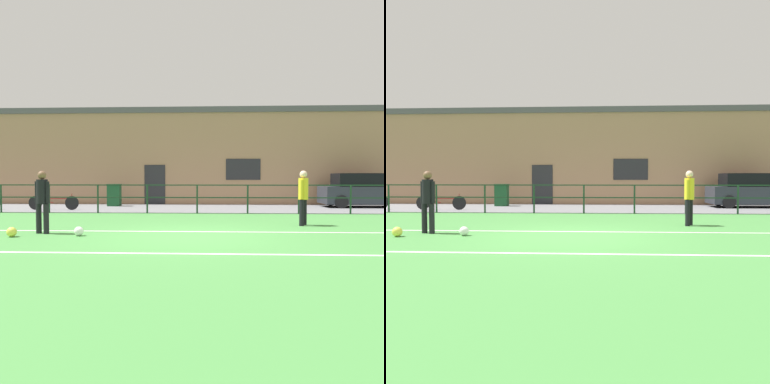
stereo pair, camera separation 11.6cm
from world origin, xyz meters
TOP-DOWN VIEW (x-y plane):
  - ground at (0.00, 0.00)m, footprint 60.00×44.00m
  - field_line_touchline at (0.00, 0.80)m, footprint 36.00×0.11m
  - field_line_hash at (0.00, -2.15)m, footprint 36.00×0.11m
  - pavement_strip at (0.00, 8.50)m, footprint 48.00×5.00m
  - perimeter_fence at (0.00, 6.00)m, footprint 36.07×0.07m
  - clubhouse_facade at (-0.00, 12.20)m, footprint 28.00×2.56m
  - player_goalkeeper at (-3.74, 0.29)m, footprint 0.42×0.28m
  - player_striker at (3.27, 2.27)m, footprint 0.29×0.40m
  - soccer_ball_match at (-4.24, -0.30)m, footprint 0.24×0.24m
  - soccer_ball_spare at (-2.69, -0.06)m, footprint 0.23×0.23m
  - parked_car_red at (7.86, 9.48)m, footprint 4.06×1.82m
  - bicycle_parked_0 at (-6.32, 7.20)m, footprint 2.23×0.04m
  - trash_bin_0 at (-4.24, 9.59)m, footprint 0.65×0.55m

SIDE VIEW (x-z plane):
  - ground at x=0.00m, z-range -0.04..0.00m
  - field_line_touchline at x=0.00m, z-range 0.00..0.00m
  - field_line_hash at x=0.00m, z-range 0.00..0.00m
  - pavement_strip at x=0.00m, z-range 0.00..0.02m
  - soccer_ball_spare at x=-2.69m, z-range 0.00..0.23m
  - soccer_ball_match at x=-4.24m, z-range 0.00..0.24m
  - bicycle_parked_0 at x=-6.32m, z-range -0.02..0.69m
  - trash_bin_0 at x=-4.24m, z-range 0.02..1.11m
  - perimeter_fence at x=0.00m, z-range 0.17..1.32m
  - parked_car_red at x=7.86m, z-range -0.02..1.59m
  - player_goalkeeper at x=-3.74m, z-range 0.11..1.70m
  - player_striker at x=3.27m, z-range 0.11..1.74m
  - clubhouse_facade at x=0.00m, z-range 0.01..5.15m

